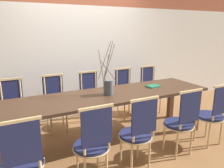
% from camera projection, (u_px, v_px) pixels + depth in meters
% --- Properties ---
extents(ground_plane, '(16.00, 16.00, 0.00)m').
position_uv_depth(ground_plane, '(112.00, 140.00, 3.44)').
color(ground_plane, olive).
extents(wall_rear, '(12.00, 0.06, 3.20)m').
position_uv_depth(wall_rear, '(81.00, 34.00, 4.16)').
color(wall_rear, silver).
rests_on(wall_rear, ground_plane).
extents(dining_table, '(3.09, 0.84, 0.77)m').
position_uv_depth(dining_table, '(112.00, 100.00, 3.27)').
color(dining_table, '#422B1C').
rests_on(dining_table, ground_plane).
extents(chair_near_leftend, '(0.42, 0.42, 0.96)m').
position_uv_depth(chair_near_leftend, '(23.00, 159.00, 2.07)').
color(chair_near_leftend, '#1E234C').
rests_on(chair_near_leftend, ground_plane).
extents(chair_near_left, '(0.42, 0.42, 0.96)m').
position_uv_depth(chair_near_left, '(93.00, 142.00, 2.38)').
color(chair_near_left, '#1E234C').
rests_on(chair_near_left, ground_plane).
extents(chair_near_center, '(0.42, 0.42, 0.96)m').
position_uv_depth(chair_near_center, '(138.00, 131.00, 2.63)').
color(chair_near_center, '#1E234C').
rests_on(chair_near_center, ground_plane).
extents(chair_near_right, '(0.42, 0.42, 0.96)m').
position_uv_depth(chair_near_right, '(182.00, 120.00, 2.94)').
color(chair_near_right, '#1E234C').
rests_on(chair_near_right, ground_plane).
extents(chair_near_rightend, '(0.42, 0.42, 0.96)m').
position_uv_depth(chair_near_rightend, '(213.00, 113.00, 3.21)').
color(chair_near_rightend, '#1E234C').
rests_on(chair_near_rightend, ground_plane).
extents(chair_far_leftend, '(0.42, 0.42, 0.96)m').
position_uv_depth(chair_far_leftend, '(13.00, 108.00, 3.39)').
color(chair_far_leftend, '#1E234C').
rests_on(chair_far_leftend, ground_plane).
extents(chair_far_left, '(0.42, 0.42, 0.96)m').
position_uv_depth(chair_far_left, '(55.00, 102.00, 3.67)').
color(chair_far_left, '#1E234C').
rests_on(chair_far_left, ground_plane).
extents(chair_far_center, '(0.42, 0.42, 0.96)m').
position_uv_depth(chair_far_center, '(91.00, 97.00, 3.95)').
color(chair_far_center, '#1E234C').
rests_on(chair_far_center, ground_plane).
extents(chair_far_right, '(0.42, 0.42, 0.96)m').
position_uv_depth(chair_far_right, '(126.00, 92.00, 4.27)').
color(chair_far_right, '#1E234C').
rests_on(chair_far_right, ground_plane).
extents(chair_far_rightend, '(0.42, 0.42, 0.96)m').
position_uv_depth(chair_far_rightend, '(150.00, 88.00, 4.53)').
color(chair_far_rightend, '#1E234C').
rests_on(chair_far_rightend, ground_plane).
extents(vase_centerpiece, '(0.27, 0.28, 0.77)m').
position_uv_depth(vase_centerpiece, '(108.00, 86.00, 3.18)').
color(vase_centerpiece, '#4C5156').
rests_on(vase_centerpiece, dining_table).
extents(book_stack, '(0.25, 0.18, 0.02)m').
position_uv_depth(book_stack, '(153.00, 86.00, 3.64)').
color(book_stack, '#1E6B4C').
rests_on(book_stack, dining_table).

